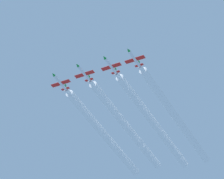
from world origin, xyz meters
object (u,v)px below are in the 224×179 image
object	(u,v)px
jet_center	(84,73)
jet_inner_right	(60,82)
jet_far_left	(134,58)
jet_inner_left	(110,65)

from	to	relation	value
jet_center	jet_inner_right	bearing A→B (deg)	-3.06
jet_center	jet_inner_right	xyz separation A→B (m)	(11.88, -0.63, -0.31)
jet_far_left	jet_inner_right	distance (m)	35.21
jet_inner_left	jet_center	distance (m)	12.46
jet_far_left	jet_inner_left	xyz separation A→B (m)	(10.87, 0.19, -0.05)
jet_inner_left	jet_far_left	bearing A→B (deg)	-179.01
jet_far_left	jet_inner_left	world-z (taller)	jet_far_left
jet_far_left	jet_center	size ratio (longest dim) A/B	1.00
jet_center	jet_inner_right	size ratio (longest dim) A/B	1.00
jet_inner_left	jet_inner_right	world-z (taller)	jet_inner_left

